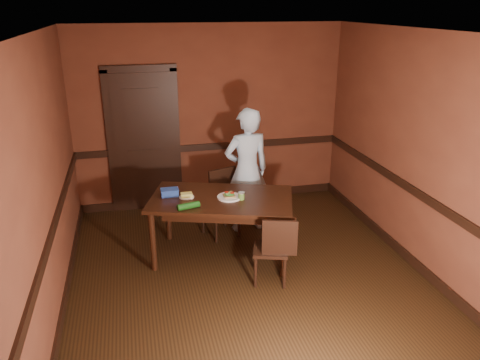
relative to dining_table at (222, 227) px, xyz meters
name	(u,v)px	position (x,y,z in m)	size (l,w,h in m)	color
floor	(247,275)	(0.19, -0.51, -0.39)	(4.00, 4.50, 0.01)	black
ceiling	(249,31)	(0.19, -0.51, 2.31)	(4.00, 4.50, 0.01)	silver
wall_back	(210,117)	(0.19, 1.74, 0.96)	(4.00, 0.02, 2.70)	#5E2C1C
wall_front	(338,279)	(0.19, -2.76, 0.96)	(4.00, 0.02, 2.70)	#5E2C1C
wall_left	(47,181)	(-1.81, -0.51, 0.96)	(0.02, 4.50, 2.70)	#5E2C1C
wall_right	(416,152)	(2.19, -0.51, 0.96)	(0.02, 4.50, 2.70)	#5E2C1C
dado_back	(211,147)	(0.19, 1.73, 0.51)	(4.00, 0.03, 0.10)	black
dado_left	(55,222)	(-1.79, -0.51, 0.51)	(0.03, 4.50, 0.10)	black
dado_right	(410,188)	(2.18, -0.51, 0.51)	(0.03, 4.50, 0.10)	black
baseboard_back	(212,197)	(0.19, 1.73, -0.33)	(4.00, 0.03, 0.12)	black
baseboard_left	(66,294)	(-1.79, -0.51, -0.33)	(0.03, 4.50, 0.12)	black
baseboard_right	(401,251)	(2.18, -0.51, -0.33)	(0.03, 4.50, 0.12)	black
door	(144,139)	(-0.81, 1.71, 0.70)	(1.05, 0.07, 2.20)	black
dining_table	(222,227)	(0.00, 0.00, 0.00)	(1.67, 0.94, 0.78)	black
chair_far	(221,204)	(0.10, 0.57, 0.05)	(0.41, 0.41, 0.88)	black
chair_near	(270,248)	(0.42, -0.66, 0.01)	(0.38, 0.38, 0.81)	black
person	(247,171)	(0.48, 0.67, 0.46)	(0.62, 0.41, 1.70)	#B3D3EE
sandwich_plate	(229,196)	(0.09, -0.03, 0.41)	(0.29, 0.29, 0.07)	white
sauce_jar	(241,196)	(0.22, -0.11, 0.44)	(0.08, 0.08, 0.09)	#5A8C39
cheese_saucer	(187,196)	(-0.40, 0.10, 0.41)	(0.18, 0.18, 0.06)	white
food_tub	(170,192)	(-0.59, 0.19, 0.44)	(0.21, 0.15, 0.09)	#2A4DAF
wrapped_veg	(188,206)	(-0.42, -0.23, 0.43)	(0.07, 0.07, 0.26)	#154A13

